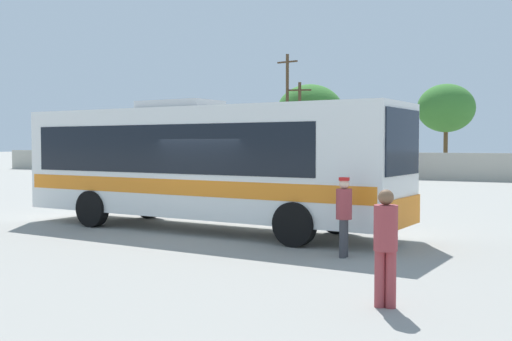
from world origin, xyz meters
The scene contains 11 objects.
ground_plane centered at (0.00, 10.00, 0.00)m, with size 300.00×300.00×0.00m, color gray.
perimeter_wall centered at (0.00, 27.91, 0.90)m, with size 80.00×0.30×1.80m, color #B2AD9E.
coach_bus_white_orange centered at (-0.79, 0.57, 1.92)m, with size 11.41×3.29×3.59m.
attendant_by_bus_door centered at (4.19, -1.63, 0.96)m, with size 0.36×0.36×1.68m.
passenger_waiting_on_apron centered at (6.09, -5.14, 0.97)m, with size 0.41×0.41×1.72m.
parked_car_leftmost_black centered at (-10.28, 23.82, 0.75)m, with size 4.20×2.19×1.41m.
parked_car_second_maroon centered at (-4.96, 24.15, 0.80)m, with size 4.15×2.07×1.53m.
utility_pole_near centered at (-11.73, 29.77, 4.85)m, with size 1.80×0.38×9.32m.
utility_pole_far centered at (-10.81, 30.05, 3.74)m, with size 1.76×0.64×7.14m.
roadside_tree_left centered at (-11.39, 33.46, 4.92)m, with size 5.57×5.57×7.29m.
roadside_tree_midleft centered at (-0.66, 34.58, 5.09)m, with size 4.32×4.32×6.94m.
Camera 1 is at (8.58, -13.87, 2.37)m, focal length 43.44 mm.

